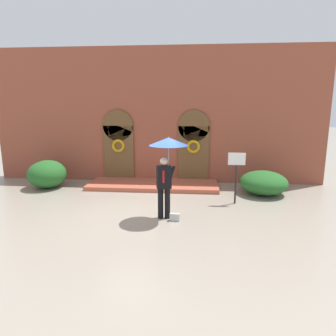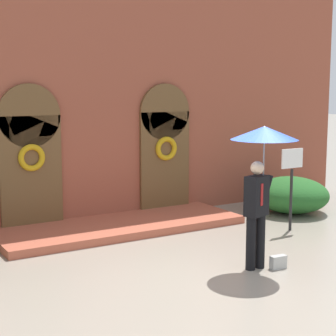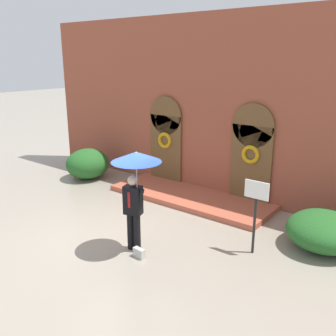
{
  "view_description": "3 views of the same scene",
  "coord_description": "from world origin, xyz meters",
  "px_view_note": "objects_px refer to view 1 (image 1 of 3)",
  "views": [
    {
      "loc": [
        1.65,
        -8.61,
        3.21
      ],
      "look_at": [
        0.74,
        1.56,
        1.1
      ],
      "focal_mm": 32.0,
      "sensor_mm": 36.0,
      "label": 1
    },
    {
      "loc": [
        -5.08,
        -7.29,
        3.02
      ],
      "look_at": [
        0.07,
        1.24,
        1.54
      ],
      "focal_mm": 60.0,
      "sensor_mm": 36.0,
      "label": 2
    },
    {
      "loc": [
        6.17,
        -6.06,
        4.29
      ],
      "look_at": [
        0.46,
        1.35,
        1.52
      ],
      "focal_mm": 40.0,
      "sensor_mm": 36.0,
      "label": 3
    }
  ],
  "objects_px": {
    "person_with_umbrella": "(167,153)",
    "shrub_left": "(47,174)",
    "handbag": "(175,217)",
    "shrub_right": "(264,183)",
    "sign_post": "(236,170)"
  },
  "relations": [
    {
      "from": "sign_post",
      "to": "shrub_right",
      "type": "bearing_deg",
      "value": 46.28
    },
    {
      "from": "sign_post",
      "to": "shrub_left",
      "type": "height_order",
      "value": "sign_post"
    },
    {
      "from": "shrub_right",
      "to": "sign_post",
      "type": "bearing_deg",
      "value": -133.72
    },
    {
      "from": "person_with_umbrella",
      "to": "shrub_left",
      "type": "distance_m",
      "value": 6.04
    },
    {
      "from": "handbag",
      "to": "shrub_right",
      "type": "relative_size",
      "value": 0.15
    },
    {
      "from": "shrub_left",
      "to": "handbag",
      "type": "bearing_deg",
      "value": -30.5
    },
    {
      "from": "handbag",
      "to": "shrub_left",
      "type": "xyz_separation_m",
      "value": [
        -5.33,
        3.14,
        0.44
      ]
    },
    {
      "from": "shrub_left",
      "to": "person_with_umbrella",
      "type": "bearing_deg",
      "value": -29.96
    },
    {
      "from": "person_with_umbrella",
      "to": "shrub_left",
      "type": "height_order",
      "value": "person_with_umbrella"
    },
    {
      "from": "handbag",
      "to": "shrub_right",
      "type": "xyz_separation_m",
      "value": [
        3.11,
        3.0,
        0.32
      ]
    },
    {
      "from": "person_with_umbrella",
      "to": "shrub_right",
      "type": "height_order",
      "value": "person_with_umbrella"
    },
    {
      "from": "handbag",
      "to": "shrub_left",
      "type": "relative_size",
      "value": 0.17
    },
    {
      "from": "person_with_umbrella",
      "to": "handbag",
      "type": "xyz_separation_m",
      "value": [
        0.23,
        -0.2,
        -1.8
      ]
    },
    {
      "from": "person_with_umbrella",
      "to": "shrub_right",
      "type": "bearing_deg",
      "value": 39.98
    },
    {
      "from": "sign_post",
      "to": "shrub_right",
      "type": "xyz_separation_m",
      "value": [
        1.2,
        1.25,
        -0.74
      ]
    }
  ]
}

